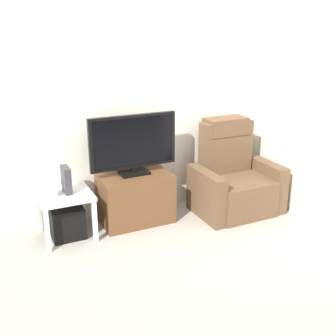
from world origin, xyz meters
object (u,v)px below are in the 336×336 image
television (133,143)px  subwoofer_box (67,221)px  side_table (65,200)px  book_upright (54,185)px  game_console (66,180)px  tv_stand (135,198)px  recliner_armchair (234,180)px

television → subwoofer_box: 1.08m
side_table → book_upright: book_upright is taller
television → game_console: television is taller
tv_stand → subwoofer_box: (-0.79, -0.02, -0.11)m
recliner_armchair → game_console: bearing=-175.6°
television → side_table: (-0.79, -0.04, -0.50)m
tv_stand → television: 0.63m
television → book_upright: bearing=-176.1°
side_table → recliner_armchair: bearing=-5.1°
tv_stand → game_console: 0.83m
tv_stand → side_table: size_ratio=1.46×
television → side_table: 0.93m
book_upright → subwoofer_box: bearing=11.3°
game_console → subwoofer_box: bearing=-164.1°
recliner_armchair → subwoofer_box: recliner_armchair is taller
subwoofer_box → recliner_armchair: bearing=-5.1°
book_upright → tv_stand: bearing=2.7°
television → subwoofer_box: (-0.79, -0.04, -0.74)m
recliner_armchair → game_console: (-1.93, 0.19, 0.25)m
television → book_upright: size_ratio=4.36×
recliner_armchair → side_table: bearing=-175.2°
tv_stand → side_table: 0.80m
game_console → recliner_armchair: bearing=-5.5°
subwoofer_box → book_upright: (-0.10, -0.02, 0.43)m
recliner_armchair → book_upright: bearing=-174.4°
tv_stand → book_upright: bearing=-177.3°
tv_stand → book_upright: book_upright is taller
recliner_armchair → side_table: (-1.96, 0.18, 0.04)m
recliner_armchair → side_table: 1.97m
side_table → subwoofer_box: size_ratio=1.60×
subwoofer_box → book_upright: size_ratio=1.50×
game_console → tv_stand: bearing=0.9°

